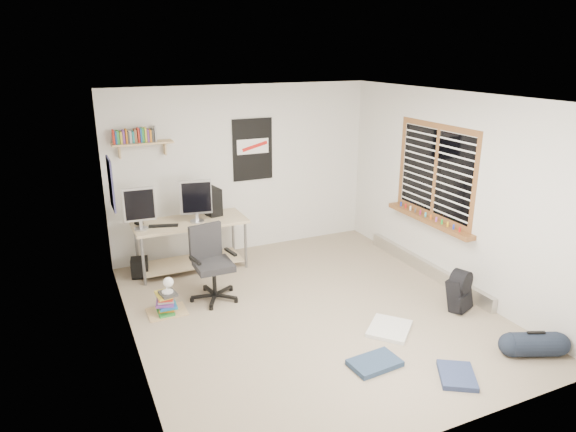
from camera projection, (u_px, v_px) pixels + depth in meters
name	position (u px, v px, depth m)	size (l,w,h in m)	color
floor	(310.00, 312.00, 6.11)	(4.00, 4.50, 0.01)	gray
ceiling	(313.00, 97.00, 5.33)	(4.00, 4.50, 0.01)	white
back_wall	(243.00, 170.00, 7.67)	(4.00, 0.01, 2.50)	silver
left_wall	(126.00, 237.00, 4.93)	(0.01, 4.50, 2.50)	silver
right_wall	(452.00, 192.00, 6.51)	(0.01, 4.50, 2.50)	silver
desk	(191.00, 244.00, 7.19)	(1.54, 0.67, 0.70)	#BCB582
monitor_left	(140.00, 214.00, 6.68)	(0.41, 0.10, 0.45)	gray
monitor_right	(196.00, 207.00, 6.97)	(0.43, 0.11, 0.47)	#B1B2B7
pc_tower	(211.00, 201.00, 7.32)	(0.18, 0.39, 0.41)	black
keyboard	(163.00, 226.00, 6.88)	(0.39, 0.14, 0.02)	black
speaker_left	(138.00, 219.00, 6.93)	(0.09, 0.09, 0.18)	black
speaker_right	(209.00, 209.00, 7.31)	(0.10, 0.10, 0.19)	black
office_chair	(214.00, 263.00, 6.27)	(0.61, 0.61, 0.94)	black
wall_shelf	(142.00, 143.00, 6.84)	(0.80, 0.22, 0.24)	tan
poster_back_wall	(253.00, 150.00, 7.62)	(0.62, 0.03, 0.92)	black
poster_left_wall	(111.00, 184.00, 5.90)	(0.02, 0.42, 0.60)	navy
window	(435.00, 172.00, 6.68)	(0.10, 1.50, 1.26)	brown
baseboard_heater	(426.00, 267.00, 7.11)	(0.08, 2.50, 0.18)	#B7B2A8
backpack	(459.00, 294.00, 6.10)	(0.30, 0.24, 0.39)	black
duffel_bag	(534.00, 343.00, 5.20)	(0.25, 0.25, 0.49)	black
tshirt	(389.00, 329.00, 5.69)	(0.50, 0.42, 0.04)	silver
jeans_a	(375.00, 363.00, 5.05)	(0.49, 0.31, 0.05)	#22334D
jeans_b	(457.00, 376.00, 4.87)	(0.43, 0.32, 0.05)	navy
book_stack	(166.00, 301.00, 6.04)	(0.45, 0.37, 0.31)	olive
desk_lamp	(167.00, 284.00, 5.96)	(0.13, 0.22, 0.22)	white
subwoofer	(140.00, 267.00, 6.99)	(0.22, 0.22, 0.25)	black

